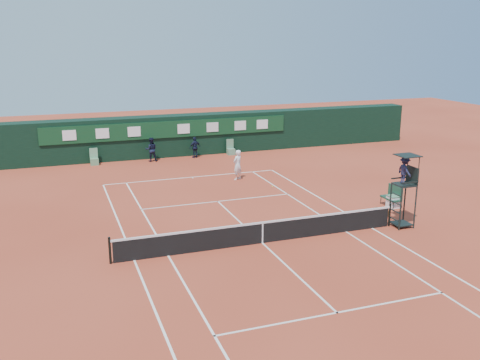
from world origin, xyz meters
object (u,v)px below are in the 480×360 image
(player_bench, at_px, (393,195))
(cooler, at_px, (393,201))
(umpire_chair, at_px, (405,176))
(player, at_px, (238,165))
(tennis_net, at_px, (262,232))

(player_bench, distance_m, cooler, 0.33)
(umpire_chair, height_order, cooler, umpire_chair)
(umpire_chair, height_order, player, umpire_chair)
(tennis_net, xyz_separation_m, player_bench, (8.35, 2.50, 0.09))
(player, bearing_deg, player_bench, 94.68)
(tennis_net, height_order, player_bench, same)
(tennis_net, xyz_separation_m, player, (2.54, 10.39, 0.43))
(umpire_chair, xyz_separation_m, player_bench, (1.46, 2.75, -1.86))
(cooler, height_order, player, player)
(player_bench, xyz_separation_m, cooler, (-0.07, -0.18, -0.27))
(player_bench, bearing_deg, umpire_chair, -117.88)
(player_bench, bearing_deg, player, 126.36)
(umpire_chair, xyz_separation_m, player, (-4.35, 10.64, -1.52))
(tennis_net, bearing_deg, umpire_chair, -2.06)
(umpire_chair, distance_m, player, 11.60)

